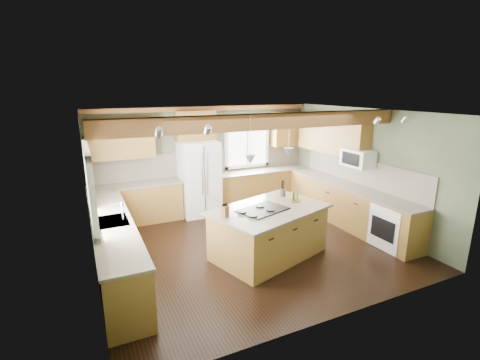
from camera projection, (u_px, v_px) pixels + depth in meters
name	position (u px, v px, depth m)	size (l,w,h in m)	color
floor	(250.00, 245.00, 6.87)	(5.60, 5.60, 0.00)	black
ceiling	(251.00, 112.00, 6.21)	(5.60, 5.60, 0.00)	silver
wall_back	(205.00, 158.00, 8.73)	(5.60, 5.60, 0.00)	#424B35
wall_left	(89.00, 202.00, 5.39)	(5.00, 5.00, 0.00)	#424B35
wall_right	(363.00, 168.00, 7.69)	(5.00, 5.00, 0.00)	#424B35
ceiling_beam	(264.00, 122.00, 5.80)	(5.55, 0.26, 0.26)	brown
soffit_trim	(205.00, 108.00, 8.32)	(5.55, 0.20, 0.10)	brown
backsplash_back	(206.00, 162.00, 8.74)	(5.58, 0.03, 0.58)	brown
backsplash_right	(360.00, 171.00, 7.75)	(0.03, 3.70, 0.58)	brown
base_cab_back_left	(137.00, 204.00, 7.95)	(2.02, 0.60, 0.88)	brown
counter_back_left	(135.00, 185.00, 7.83)	(2.06, 0.64, 0.04)	#483F35
base_cab_back_right	(262.00, 187.00, 9.30)	(2.62, 0.60, 0.88)	brown
counter_back_right	(263.00, 171.00, 9.18)	(2.66, 0.64, 0.04)	#483F35
base_cab_left	(114.00, 248.00, 5.78)	(0.60, 3.70, 0.88)	brown
counter_left	(112.00, 222.00, 5.66)	(0.64, 3.74, 0.04)	#483F35
base_cab_right	(348.00, 206.00, 7.83)	(0.60, 3.70, 0.88)	brown
counter_right	(349.00, 186.00, 7.72)	(0.64, 3.74, 0.04)	#483F35
upper_cab_back_left	(121.00, 138.00, 7.59)	(1.40, 0.35, 0.90)	brown
upper_cab_over_fridge	(195.00, 126.00, 8.23)	(0.96, 0.35, 0.70)	brown
upper_cab_right	(332.00, 134.00, 8.24)	(0.35, 2.20, 0.90)	brown
upper_cab_back_corner	(288.00, 129.00, 9.35)	(0.90, 0.35, 0.90)	brown
window_left	(89.00, 186.00, 5.38)	(0.04, 1.60, 1.05)	white
window_back	(247.00, 146.00, 9.12)	(1.10, 0.04, 1.00)	white
sink	(112.00, 222.00, 5.66)	(0.50, 0.65, 0.03)	#262628
faucet	(123.00, 212.00, 5.69)	(0.02, 0.02, 0.28)	#B2B2B7
dishwasher	(126.00, 287.00, 4.65)	(0.60, 0.60, 0.84)	white
oven	(394.00, 226.00, 6.69)	(0.60, 0.72, 0.84)	white
microwave	(358.00, 158.00, 7.49)	(0.40, 0.70, 0.38)	white
pendant_left	(250.00, 159.00, 5.69)	(0.18, 0.18, 0.16)	#B2B2B7
pendant_right	(289.00, 152.00, 6.33)	(0.18, 0.18, 0.16)	#B2B2B7
refrigerator	(199.00, 178.00, 8.37)	(0.90, 0.74, 1.80)	white
island	(269.00, 233.00, 6.38)	(1.96, 1.20, 0.88)	brown
island_top	(269.00, 209.00, 6.26)	(2.09, 1.33, 0.04)	#483F35
cooktop	(263.00, 210.00, 6.14)	(0.85, 0.57, 0.02)	black
knife_block	(225.00, 212.00, 5.79)	(0.12, 0.09, 0.20)	#572C1A
utensil_crock	(283.00, 193.00, 6.93)	(0.11, 0.11, 0.15)	#413734
bottle_tray	(295.00, 196.00, 6.61)	(0.23, 0.23, 0.21)	brown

